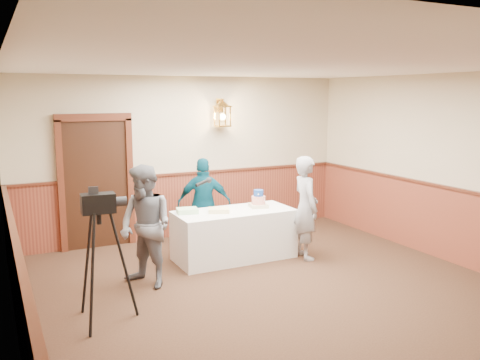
{
  "coord_description": "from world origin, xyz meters",
  "views": [
    {
      "loc": [
        -3.13,
        -4.85,
        2.48
      ],
      "look_at": [
        0.14,
        1.7,
        1.25
      ],
      "focal_mm": 38.0,
      "sensor_mm": 36.0,
      "label": 1
    }
  ],
  "objects_px": {
    "sheet_cake_green": "(187,211)",
    "baker": "(306,208)",
    "display_table": "(234,234)",
    "tiered_cake": "(258,200)",
    "tv_camera_rig": "(101,265)",
    "assistant_p": "(204,203)",
    "interviewer": "(146,227)",
    "sheet_cake_yellow": "(219,210)"
  },
  "relations": [
    {
      "from": "sheet_cake_green",
      "to": "tv_camera_rig",
      "type": "relative_size",
      "value": 0.21
    },
    {
      "from": "interviewer",
      "to": "tiered_cake",
      "type": "bearing_deg",
      "value": 77.85
    },
    {
      "from": "sheet_cake_green",
      "to": "interviewer",
      "type": "xyz_separation_m",
      "value": [
        -0.83,
        -0.68,
        0.02
      ]
    },
    {
      "from": "tiered_cake",
      "to": "interviewer",
      "type": "height_order",
      "value": "interviewer"
    },
    {
      "from": "sheet_cake_green",
      "to": "baker",
      "type": "xyz_separation_m",
      "value": [
        1.68,
        -0.63,
        0.0
      ]
    },
    {
      "from": "sheet_cake_yellow",
      "to": "tiered_cake",
      "type": "bearing_deg",
      "value": 3.78
    },
    {
      "from": "display_table",
      "to": "assistant_p",
      "type": "distance_m",
      "value": 0.84
    },
    {
      "from": "tiered_cake",
      "to": "assistant_p",
      "type": "relative_size",
      "value": 0.21
    },
    {
      "from": "baker",
      "to": "tv_camera_rig",
      "type": "xyz_separation_m",
      "value": [
        -3.24,
        -0.87,
        -0.14
      ]
    },
    {
      "from": "display_table",
      "to": "baker",
      "type": "height_order",
      "value": "baker"
    },
    {
      "from": "interviewer",
      "to": "assistant_p",
      "type": "bearing_deg",
      "value": 105.06
    },
    {
      "from": "tiered_cake",
      "to": "tv_camera_rig",
      "type": "xyz_separation_m",
      "value": [
        -2.7,
        -1.38,
        -0.21
      ]
    },
    {
      "from": "sheet_cake_yellow",
      "to": "tv_camera_rig",
      "type": "bearing_deg",
      "value": -146.42
    },
    {
      "from": "sheet_cake_yellow",
      "to": "assistant_p",
      "type": "bearing_deg",
      "value": 84.7
    },
    {
      "from": "sheet_cake_yellow",
      "to": "assistant_p",
      "type": "xyz_separation_m",
      "value": [
        0.07,
        0.73,
        -0.04
      ]
    },
    {
      "from": "display_table",
      "to": "sheet_cake_green",
      "type": "bearing_deg",
      "value": 166.74
    },
    {
      "from": "sheet_cake_green",
      "to": "sheet_cake_yellow",
      "type": "bearing_deg",
      "value": -21.1
    },
    {
      "from": "sheet_cake_yellow",
      "to": "tv_camera_rig",
      "type": "height_order",
      "value": "tv_camera_rig"
    },
    {
      "from": "baker",
      "to": "sheet_cake_yellow",
      "type": "bearing_deg",
      "value": 79.34
    },
    {
      "from": "sheet_cake_yellow",
      "to": "interviewer",
      "type": "height_order",
      "value": "interviewer"
    },
    {
      "from": "interviewer",
      "to": "sheet_cake_green",
      "type": "bearing_deg",
      "value": 101.47
    },
    {
      "from": "interviewer",
      "to": "tv_camera_rig",
      "type": "relative_size",
      "value": 1.11
    },
    {
      "from": "baker",
      "to": "assistant_p",
      "type": "xyz_separation_m",
      "value": [
        -1.17,
        1.19,
        -0.05
      ]
    },
    {
      "from": "interviewer",
      "to": "baker",
      "type": "relative_size",
      "value": 1.01
    },
    {
      "from": "tiered_cake",
      "to": "sheet_cake_green",
      "type": "bearing_deg",
      "value": 173.82
    },
    {
      "from": "tiered_cake",
      "to": "sheet_cake_green",
      "type": "xyz_separation_m",
      "value": [
        -1.13,
        0.12,
        -0.07
      ]
    },
    {
      "from": "baker",
      "to": "tiered_cake",
      "type": "bearing_deg",
      "value": 56.79
    },
    {
      "from": "tiered_cake",
      "to": "interviewer",
      "type": "bearing_deg",
      "value": -164.1
    },
    {
      "from": "baker",
      "to": "interviewer",
      "type": "bearing_deg",
      "value": 100.84
    },
    {
      "from": "tiered_cake",
      "to": "baker",
      "type": "height_order",
      "value": "baker"
    },
    {
      "from": "sheet_cake_yellow",
      "to": "display_table",
      "type": "bearing_deg",
      "value": 1.22
    },
    {
      "from": "baker",
      "to": "display_table",
      "type": "bearing_deg",
      "value": 74.41
    },
    {
      "from": "sheet_cake_green",
      "to": "display_table",
      "type": "bearing_deg",
      "value": -13.26
    },
    {
      "from": "sheet_cake_green",
      "to": "tv_camera_rig",
      "type": "height_order",
      "value": "tv_camera_rig"
    },
    {
      "from": "baker",
      "to": "tv_camera_rig",
      "type": "distance_m",
      "value": 3.36
    },
    {
      "from": "display_table",
      "to": "tiered_cake",
      "type": "bearing_deg",
      "value": 5.26
    },
    {
      "from": "assistant_p",
      "to": "tv_camera_rig",
      "type": "height_order",
      "value": "assistant_p"
    },
    {
      "from": "sheet_cake_green",
      "to": "assistant_p",
      "type": "distance_m",
      "value": 0.76
    },
    {
      "from": "tiered_cake",
      "to": "sheet_cake_yellow",
      "type": "xyz_separation_m",
      "value": [
        -0.7,
        -0.05,
        -0.08
      ]
    },
    {
      "from": "sheet_cake_yellow",
      "to": "interviewer",
      "type": "distance_m",
      "value": 1.36
    },
    {
      "from": "interviewer",
      "to": "assistant_p",
      "type": "distance_m",
      "value": 1.82
    },
    {
      "from": "sheet_cake_green",
      "to": "interviewer",
      "type": "height_order",
      "value": "interviewer"
    }
  ]
}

